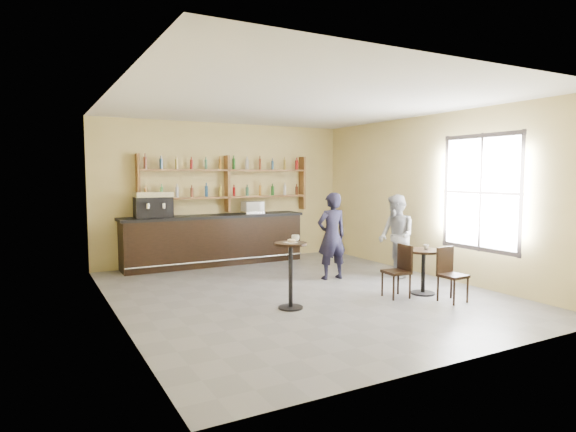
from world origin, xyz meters
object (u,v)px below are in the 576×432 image
patron_second (396,236)px  pastry_case (252,207)px  espresso_machine (153,205)px  cafe_table (423,272)px  chair_west (396,271)px  man_main (332,236)px  bar_counter (214,240)px  pedestal_table (291,276)px  chair_south (453,275)px

patron_second → pastry_case: bearing=-136.9°
espresso_machine → cafe_table: espresso_machine is taller
pastry_case → chair_west: bearing=-85.6°
man_main → espresso_machine: bearing=-38.3°
bar_counter → cafe_table: 4.77m
pedestal_table → bar_counter: bearing=86.8°
chair_west → chair_south: 0.88m
pedestal_table → chair_west: 1.86m
cafe_table → chair_south: bearing=-85.2°
pastry_case → pedestal_table: 4.18m
pastry_case → bar_counter: bearing=175.1°
espresso_machine → chair_south: 6.09m
patron_second → espresso_machine: bearing=-113.6°
bar_counter → espresso_machine: 1.58m
man_main → patron_second: 1.28m
espresso_machine → pastry_case: size_ratio=1.64×
cafe_table → chair_south: size_ratio=0.88×
chair_west → bar_counter: bearing=-153.2°
chair_west → chair_south: size_ratio=1.01×
espresso_machine → pastry_case: espresso_machine is taller
espresso_machine → chair_south: bearing=-50.8°
chair_south → patron_second: bearing=73.6°
cafe_table → patron_second: bearing=68.7°
cafe_table → espresso_machine: bearing=129.7°
pedestal_table → man_main: size_ratio=0.60×
pastry_case → cafe_table: bearing=-78.6°
cafe_table → patron_second: (0.49, 1.25, 0.44)m
chair_south → pedestal_table: bearing=156.8°
pastry_case → patron_second: patron_second is taller
man_main → cafe_table: bearing=115.5°
cafe_table → pedestal_table: bearing=173.0°
bar_counter → pedestal_table: 3.95m
espresso_machine → man_main: bearing=-38.9°
patron_second → pedestal_table: bearing=-58.6°
pedestal_table → man_main: (1.70, 1.44, 0.34)m
chair_west → patron_second: bearing=144.6°
man_main → bar_counter: bearing=-56.1°
chair_south → pastry_case: bearing=101.8°
chair_south → bar_counter: bearing=111.6°
pedestal_table → patron_second: size_ratio=0.62×
pedestal_table → patron_second: 3.05m
pastry_case → chair_west: (0.69, -4.19, -0.82)m
man_main → chair_south: (0.75, -2.33, -0.41)m
pedestal_table → chair_west: bearing=-7.6°
bar_counter → pedestal_table: bar_counter is taller
pastry_case → patron_second: size_ratio=0.28×
cafe_table → patron_second: size_ratio=0.46×
pedestal_table → chair_south: pedestal_table is taller
man_main → chair_south: 2.48m
pastry_case → chair_south: pastry_case is taller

